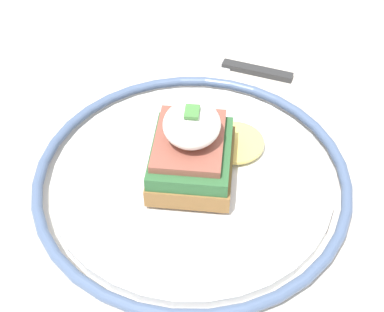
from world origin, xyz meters
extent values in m
cube|color=beige|center=(0.00, 0.00, 0.73)|extent=(0.84, 0.71, 0.03)
cylinder|color=beige|center=(0.36, -0.30, 0.36)|extent=(0.06, 0.06, 0.71)
cylinder|color=beige|center=(0.36, 0.30, 0.36)|extent=(0.06, 0.06, 0.71)
cylinder|color=white|center=(0.01, 0.01, 0.75)|extent=(0.26, 0.26, 0.01)
torus|color=slate|center=(0.01, 0.01, 0.75)|extent=(0.29, 0.29, 0.01)
cube|color=olive|center=(0.01, 0.01, 0.76)|extent=(0.09, 0.07, 0.02)
cube|color=#2D6033|center=(0.01, 0.01, 0.78)|extent=(0.09, 0.07, 0.01)
cube|color=brown|center=(0.01, 0.01, 0.79)|extent=(0.08, 0.06, 0.01)
ellipsoid|color=white|center=(0.01, 0.01, 0.81)|extent=(0.05, 0.05, 0.03)
cylinder|color=#EAD166|center=(0.05, -0.03, 0.76)|extent=(0.06, 0.06, 0.00)
cube|color=#47843D|center=(0.01, 0.01, 0.83)|extent=(0.02, 0.01, 0.00)
cube|color=#2D2D2D|center=(0.18, -0.05, 0.74)|extent=(0.03, 0.08, 0.01)
cube|color=silver|center=(0.21, 0.04, 0.74)|extent=(0.05, 0.13, 0.00)
camera|label=1|loc=(-0.32, -0.03, 1.11)|focal=50.00mm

